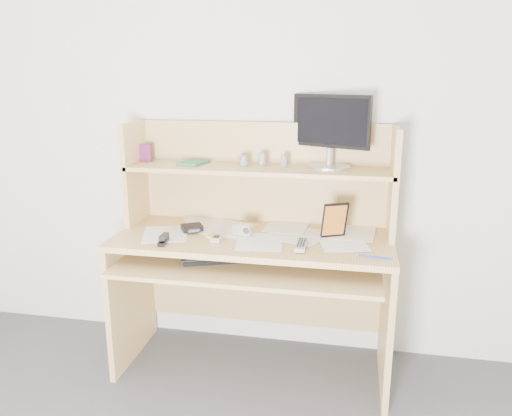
% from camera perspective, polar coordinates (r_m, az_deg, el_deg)
% --- Properties ---
extents(back_wall, '(3.60, 0.04, 2.50)m').
position_cam_1_polar(back_wall, '(2.74, 0.95, 8.81)').
color(back_wall, silver).
rests_on(back_wall, floor).
extents(desk, '(1.40, 0.70, 1.30)m').
position_cam_1_polar(desk, '(2.63, -0.03, -3.87)').
color(desk, '#D8B36F').
rests_on(desk, floor).
extents(paper_clutter, '(1.32, 0.54, 0.01)m').
position_cam_1_polar(paper_clutter, '(2.53, -0.38, -3.19)').
color(paper_clutter, white).
rests_on(paper_clutter, desk).
extents(keyboard, '(0.46, 0.30, 0.03)m').
position_cam_1_polar(keyboard, '(2.51, -3.46, -5.51)').
color(keyboard, black).
rests_on(keyboard, desk).
extents(tv_remote, '(0.05, 0.18, 0.02)m').
position_cam_1_polar(tv_remote, '(2.38, 5.21, -4.21)').
color(tv_remote, '#989893').
rests_on(tv_remote, paper_clutter).
extents(flip_phone, '(0.05, 0.09, 0.02)m').
position_cam_1_polar(flip_phone, '(2.47, -4.48, -3.36)').
color(flip_phone, '#B9B9BC').
rests_on(flip_phone, paper_clutter).
extents(stapler, '(0.05, 0.13, 0.04)m').
position_cam_1_polar(stapler, '(2.47, -10.55, -3.43)').
color(stapler, black).
rests_on(stapler, paper_clutter).
extents(wallet, '(0.13, 0.13, 0.03)m').
position_cam_1_polar(wallet, '(2.64, -7.33, -2.21)').
color(wallet, black).
rests_on(wallet, paper_clutter).
extents(sticky_note_pad, '(0.08, 0.08, 0.01)m').
position_cam_1_polar(sticky_note_pad, '(2.53, -4.63, -3.21)').
color(sticky_note_pad, yellow).
rests_on(sticky_note_pad, desk).
extents(digital_camera, '(0.10, 0.05, 0.06)m').
position_cam_1_polar(digital_camera, '(2.54, -1.58, -2.45)').
color(digital_camera, silver).
rests_on(digital_camera, paper_clutter).
extents(game_case, '(0.12, 0.07, 0.18)m').
position_cam_1_polar(game_case, '(2.50, 8.98, -1.37)').
color(game_case, black).
rests_on(game_case, paper_clutter).
extents(blue_pen, '(0.15, 0.03, 0.01)m').
position_cam_1_polar(blue_pen, '(2.29, 13.48, -5.46)').
color(blue_pen, '#1634AA').
rests_on(blue_pen, paper_clutter).
extents(card_box, '(0.07, 0.02, 0.10)m').
position_cam_1_polar(card_box, '(2.82, -12.53, 6.15)').
color(card_box, '#982C14').
rests_on(card_box, desk).
extents(shelf_book, '(0.15, 0.18, 0.02)m').
position_cam_1_polar(shelf_book, '(2.70, -7.16, 5.16)').
color(shelf_book, '#388D55').
rests_on(shelf_book, desk).
extents(chip_stack_a, '(0.05, 0.05, 0.05)m').
position_cam_1_polar(chip_stack_a, '(2.61, -1.41, 5.36)').
color(chip_stack_a, black).
rests_on(chip_stack_a, desk).
extents(chip_stack_b, '(0.06, 0.06, 0.07)m').
position_cam_1_polar(chip_stack_b, '(2.62, 0.71, 5.57)').
color(chip_stack_b, white).
rests_on(chip_stack_b, desk).
extents(chip_stack_c, '(0.05, 0.05, 0.05)m').
position_cam_1_polar(chip_stack_c, '(2.65, -1.56, 5.50)').
color(chip_stack_c, black).
rests_on(chip_stack_c, desk).
extents(chip_stack_d, '(0.05, 0.05, 0.06)m').
position_cam_1_polar(chip_stack_d, '(2.60, 3.23, 5.39)').
color(chip_stack_d, silver).
rests_on(chip_stack_d, desk).
extents(monitor, '(0.40, 0.23, 0.37)m').
position_cam_1_polar(monitor, '(2.59, 8.54, 8.91)').
color(monitor, '#BBBABF').
rests_on(monitor, desk).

